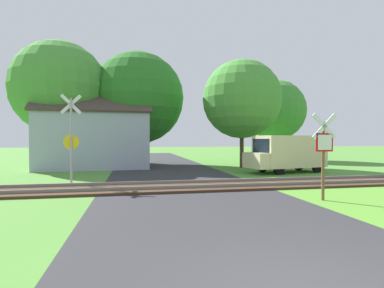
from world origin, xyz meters
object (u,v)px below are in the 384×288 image
at_px(tree_far, 275,110).
at_px(tree_right, 242,99).
at_px(mail_truck, 287,152).
at_px(tree_left, 60,88).
at_px(stop_sign_near, 324,149).
at_px(crossing_sign_far, 71,135).
at_px(house, 96,138).
at_px(tree_center, 138,98).

bearing_deg(tree_far, tree_right, -131.88).
bearing_deg(mail_truck, tree_left, 54.64).
height_order(stop_sign_near, crossing_sign_far, crossing_sign_far).
relative_size(stop_sign_near, house, 0.36).
height_order(tree_right, tree_left, tree_left).
relative_size(stop_sign_near, tree_center, 0.33).
distance_m(tree_far, tree_right, 8.78).
bearing_deg(tree_far, stop_sign_near, -112.16).
bearing_deg(tree_right, tree_far, 48.12).
bearing_deg(stop_sign_near, house, -57.52).
height_order(house, mail_truck, house).
bearing_deg(tree_center, crossing_sign_far, -106.75).
bearing_deg(tree_left, tree_center, 7.70).
bearing_deg(stop_sign_near, mail_truck, -110.41).
bearing_deg(crossing_sign_far, stop_sign_near, -36.85).
relative_size(crossing_sign_far, mail_truck, 0.77).
xyz_separation_m(crossing_sign_far, tree_far, (16.18, 13.24, 2.67)).
distance_m(tree_center, mail_truck, 11.98).
height_order(house, tree_left, tree_left).
height_order(tree_far, tree_right, tree_far).
bearing_deg(mail_truck, tree_center, 39.64).
distance_m(tree_far, tree_center, 13.55).
height_order(house, tree_right, tree_right).
distance_m(tree_far, tree_left, 19.15).
bearing_deg(tree_left, mail_truck, -23.67).
distance_m(stop_sign_near, tree_left, 18.63).
bearing_deg(tree_center, house, -166.07).
bearing_deg(house, stop_sign_near, -60.66).
distance_m(tree_left, mail_truck, 16.32).
bearing_deg(tree_right, tree_left, 168.65).
bearing_deg(tree_far, crossing_sign_far, -140.70).
xyz_separation_m(tree_right, mail_truck, (1.52, -3.72, -3.67)).
height_order(crossing_sign_far, house, house).
xyz_separation_m(tree_right, tree_left, (-12.86, 2.58, 0.78)).
height_order(crossing_sign_far, tree_far, tree_far).
bearing_deg(tree_center, mail_truck, -38.67).
xyz_separation_m(tree_left, tree_center, (5.56, 0.75, -0.45)).
relative_size(crossing_sign_far, tree_far, 0.51).
relative_size(crossing_sign_far, house, 0.50).
bearing_deg(house, tree_center, 11.56).
relative_size(tree_far, tree_left, 0.86).
distance_m(house, tree_center, 4.45).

